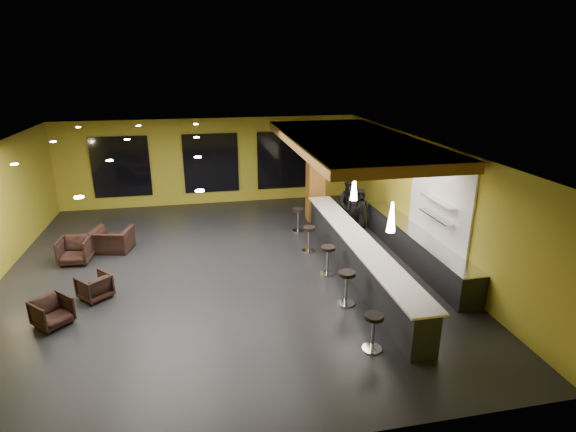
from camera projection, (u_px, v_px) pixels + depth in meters
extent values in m
cube|color=black|center=(223.00, 270.00, 12.87)|extent=(12.00, 13.00, 0.10)
cube|color=black|center=(217.00, 146.00, 11.69)|extent=(12.00, 13.00, 0.10)
cube|color=#9F9123|center=(211.00, 161.00, 18.35)|extent=(12.00, 0.10, 3.50)
cube|color=#9F9123|center=(247.00, 358.00, 6.21)|extent=(12.00, 0.10, 3.50)
cube|color=#9F9123|center=(424.00, 198.00, 13.41)|extent=(0.10, 13.00, 3.50)
cube|color=olive|center=(350.00, 141.00, 13.43)|extent=(3.60, 8.00, 0.28)
cube|color=black|center=(121.00, 167.00, 17.61)|extent=(2.20, 0.06, 2.40)
cube|color=black|center=(211.00, 163.00, 18.26)|extent=(2.20, 0.06, 2.40)
cube|color=black|center=(283.00, 160.00, 18.82)|extent=(2.20, 0.06, 2.40)
cube|color=white|center=(439.00, 200.00, 12.38)|extent=(0.06, 3.20, 2.40)
cube|color=black|center=(357.00, 257.00, 12.44)|extent=(0.60, 8.00, 1.00)
cube|color=silver|center=(358.00, 239.00, 12.27)|extent=(0.78, 8.10, 0.05)
cube|color=black|center=(415.00, 247.00, 13.30)|extent=(0.70, 6.00, 0.86)
cube|color=silver|center=(417.00, 232.00, 13.15)|extent=(0.72, 6.00, 0.03)
cube|color=silver|center=(437.00, 217.00, 12.30)|extent=(0.30, 1.50, 0.03)
cube|color=silver|center=(438.00, 201.00, 12.16)|extent=(0.30, 1.50, 0.03)
cube|color=brown|center=(316.00, 174.00, 16.30)|extent=(0.60, 0.60, 3.50)
cone|color=white|center=(392.00, 217.00, 9.99)|extent=(0.20, 0.20, 0.70)
cone|color=white|center=(354.00, 188.00, 12.30)|extent=(0.20, 0.20, 0.70)
cone|color=white|center=(328.00, 168.00, 14.62)|extent=(0.20, 0.20, 0.70)
imported|color=black|center=(353.00, 210.00, 15.24)|extent=(0.72, 0.60, 1.69)
imported|color=black|center=(350.00, 205.00, 15.47)|extent=(1.10, 0.98, 1.85)
imported|color=black|center=(359.00, 210.00, 15.57)|extent=(0.83, 0.64, 1.51)
imported|color=black|center=(52.00, 312.00, 10.02)|extent=(1.01, 1.01, 0.66)
imported|color=black|center=(94.00, 287.00, 11.18)|extent=(0.97, 0.97, 0.64)
imported|color=black|center=(75.00, 250.00, 13.13)|extent=(0.89, 0.92, 0.78)
imported|color=black|center=(112.00, 240.00, 13.95)|extent=(1.33, 1.23, 0.74)
cylinder|color=silver|center=(372.00, 349.00, 9.26)|extent=(0.41, 0.41, 0.03)
cylinder|color=silver|center=(373.00, 333.00, 9.14)|extent=(0.07, 0.07, 0.72)
cylinder|color=black|center=(374.00, 317.00, 9.01)|extent=(0.39, 0.39, 0.08)
cylinder|color=silver|center=(346.00, 303.00, 11.00)|extent=(0.44, 0.44, 0.03)
cylinder|color=silver|center=(346.00, 289.00, 10.88)|extent=(0.08, 0.08, 0.77)
cylinder|color=black|center=(347.00, 274.00, 10.74)|extent=(0.42, 0.42, 0.09)
cylinder|color=silver|center=(327.00, 273.00, 12.55)|extent=(0.42, 0.42, 0.03)
cylinder|color=silver|center=(328.00, 261.00, 12.43)|extent=(0.07, 0.07, 0.73)
cylinder|color=black|center=(328.00, 248.00, 12.30)|extent=(0.40, 0.40, 0.08)
cylinder|color=silver|center=(309.00, 251.00, 14.05)|extent=(0.41, 0.41, 0.03)
cylinder|color=silver|center=(309.00, 240.00, 13.93)|extent=(0.07, 0.07, 0.72)
cylinder|color=black|center=(309.00, 228.00, 13.80)|extent=(0.39, 0.39, 0.08)
cylinder|color=silver|center=(298.00, 230.00, 15.73)|extent=(0.42, 0.42, 0.03)
cylinder|color=silver|center=(298.00, 220.00, 15.60)|extent=(0.07, 0.07, 0.73)
cylinder|color=black|center=(298.00, 210.00, 15.48)|extent=(0.40, 0.40, 0.08)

